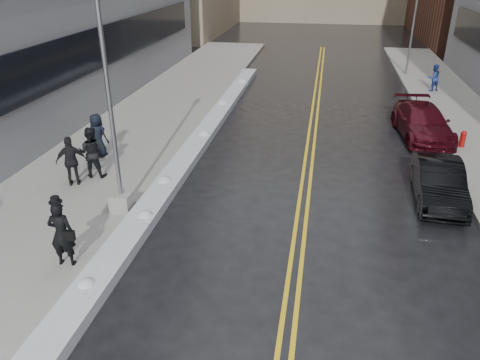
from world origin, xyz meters
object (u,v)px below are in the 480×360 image
at_px(pedestrian_fedora, 62,234).
at_px(pedestrian_east, 434,78).
at_px(fire_hydrant, 463,138).
at_px(pedestrian_d, 72,161).
at_px(lamppost, 114,142).
at_px(car_black, 439,182).
at_px(traffic_signal, 413,26).
at_px(pedestrian_b, 92,152).
at_px(pedestrian_c, 98,135).
at_px(car_maroon, 422,122).

relative_size(pedestrian_fedora, pedestrian_east, 1.15).
xyz_separation_m(fire_hydrant, pedestrian_d, (-14.77, -6.50, 0.52)).
distance_m(lamppost, pedestrian_fedora, 3.40).
bearing_deg(car_black, pedestrian_east, 83.54).
distance_m(pedestrian_d, car_black, 12.86).
bearing_deg(fire_hydrant, traffic_signal, 92.05).
relative_size(pedestrian_fedora, pedestrian_b, 0.97).
distance_m(traffic_signal, pedestrian_c, 23.12).
relative_size(pedestrian_c, car_maroon, 0.36).
xyz_separation_m(pedestrian_b, pedestrian_c, (-0.69, 1.91, -0.07)).
height_order(pedestrian_b, car_black, pedestrian_b).
relative_size(car_black, car_maroon, 0.82).
relative_size(lamppost, car_black, 1.83).
bearing_deg(pedestrian_c, pedestrian_b, 121.07).
distance_m(traffic_signal, pedestrian_d, 25.09).
xyz_separation_m(pedestrian_d, car_black, (12.78, 1.39, -0.38)).
height_order(fire_hydrant, pedestrian_c, pedestrian_c).
height_order(traffic_signal, car_maroon, traffic_signal).
bearing_deg(fire_hydrant, pedestrian_fedora, -138.70).
bearing_deg(pedestrian_fedora, pedestrian_east, -128.60).
relative_size(fire_hydrant, pedestrian_c, 0.40).
xyz_separation_m(pedestrian_fedora, pedestrian_c, (-2.49, 7.27, -0.04)).
bearing_deg(car_black, pedestrian_fedora, -147.72).
distance_m(lamppost, car_maroon, 14.38).
bearing_deg(pedestrian_east, car_black, 51.43).
xyz_separation_m(traffic_signal, pedestrian_c, (-14.59, -17.79, -2.35)).
bearing_deg(lamppost, traffic_signal, 61.79).
xyz_separation_m(pedestrian_fedora, pedestrian_b, (-1.81, 5.37, 0.03)).
distance_m(car_black, car_maroon, 6.44).
bearing_deg(lamppost, pedestrian_d, 148.74).
bearing_deg(car_maroon, traffic_signal, 79.93).
bearing_deg(car_black, lamppost, -161.36).
height_order(fire_hydrant, pedestrian_d, pedestrian_d).
xyz_separation_m(lamppost, pedestrian_east, (12.75, 17.64, -1.57)).
bearing_deg(pedestrian_east, fire_hydrant, 58.16).
relative_size(fire_hydrant, pedestrian_d, 0.40).
bearing_deg(car_maroon, pedestrian_east, 71.24).
bearing_deg(pedestrian_d, pedestrian_east, -158.33).
relative_size(lamppost, traffic_signal, 1.27).
height_order(pedestrian_c, car_black, pedestrian_c).
relative_size(pedestrian_east, car_black, 0.39).
distance_m(lamppost, pedestrian_c, 5.26).
height_order(lamppost, pedestrian_c, lamppost).
bearing_deg(lamppost, pedestrian_c, 123.50).
bearing_deg(pedestrian_c, car_black, -174.48).
xyz_separation_m(fire_hydrant, traffic_signal, (-0.50, 14.00, 2.85)).
xyz_separation_m(pedestrian_d, pedestrian_east, (15.23, 16.14, -0.10)).
xyz_separation_m(lamppost, fire_hydrant, (12.30, 8.00, -1.98)).
bearing_deg(pedestrian_c, pedestrian_fedora, 120.18).
distance_m(traffic_signal, car_maroon, 13.00).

